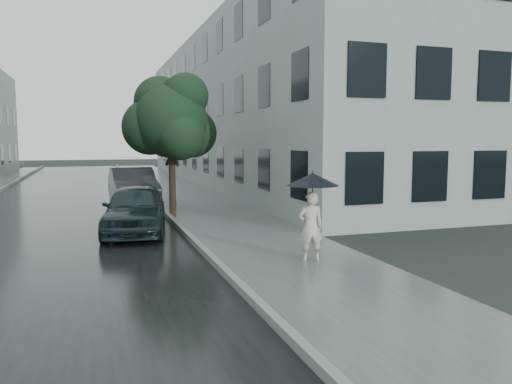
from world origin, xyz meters
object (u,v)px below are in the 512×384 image
object	(u,v)px
lamp_post	(168,139)
car_far	(133,187)
pedestrian	(311,227)
car_near	(135,209)
street_tree	(171,120)

from	to	relation	value
lamp_post	car_far	size ratio (longest dim) A/B	1.01
car_far	pedestrian	bearing A→B (deg)	-77.23
lamp_post	car_near	world-z (taller)	lamp_post
pedestrian	car_far	world-z (taller)	car_far
street_tree	lamp_post	distance (m)	2.48
car_far	car_near	bearing A→B (deg)	-96.41
pedestrian	car_near	world-z (taller)	pedestrian
lamp_post	car_near	bearing A→B (deg)	-97.97
lamp_post	pedestrian	bearing A→B (deg)	-70.60
car_far	street_tree	bearing A→B (deg)	-73.75
street_tree	car_near	bearing A→B (deg)	-116.95
street_tree	lamp_post	bearing A→B (deg)	84.47
pedestrian	lamp_post	world-z (taller)	lamp_post
street_tree	car_far	size ratio (longest dim) A/B	1.06
street_tree	pedestrian	bearing A→B (deg)	-76.25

